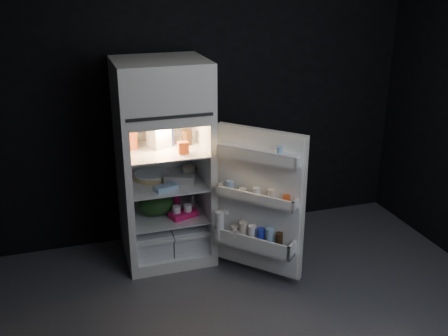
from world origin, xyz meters
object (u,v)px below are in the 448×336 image
object	(u,v)px
milk_jug	(159,133)
refrigerator	(163,155)
egg_carton	(179,179)
yogurt_tray	(183,214)
fridge_door	(258,204)

from	to	relation	value
milk_jug	refrigerator	bearing A→B (deg)	-62.64
egg_carton	yogurt_tray	bearing A→B (deg)	-50.17
refrigerator	yogurt_tray	world-z (taller)	refrigerator
fridge_door	milk_jug	distance (m)	1.05
milk_jug	egg_carton	size ratio (longest dim) A/B	0.93
egg_carton	refrigerator	bearing A→B (deg)	154.86
refrigerator	fridge_door	world-z (taller)	refrigerator
fridge_door	refrigerator	bearing A→B (deg)	134.22
fridge_door	egg_carton	xyz separation A→B (m)	(-0.52, 0.53, 0.07)
milk_jug	egg_carton	world-z (taller)	milk_jug
refrigerator	yogurt_tray	bearing A→B (deg)	-53.95
fridge_door	yogurt_tray	bearing A→B (deg)	136.69
yogurt_tray	refrigerator	bearing A→B (deg)	107.55
refrigerator	egg_carton	size ratio (longest dim) A/B	6.93
refrigerator	fridge_door	distance (m)	0.94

